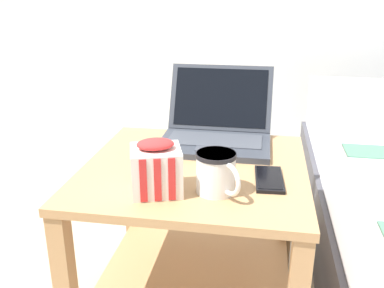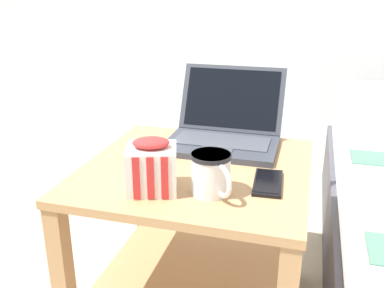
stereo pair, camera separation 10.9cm
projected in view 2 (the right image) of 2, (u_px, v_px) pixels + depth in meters
name	position (u px, v px, depth m)	size (l,w,h in m)	color
bedside_table	(196.00, 222.00, 1.22)	(0.60, 0.59, 0.50)	tan
laptop	(225.00, 129.00, 1.32)	(0.33, 0.32, 0.22)	#333842
mug_front_left	(211.00, 172.00, 0.99)	(0.11, 0.12, 0.10)	white
snack_bag	(152.00, 167.00, 1.01)	(0.14, 0.14, 0.13)	white
cell_phone	(268.00, 182.00, 1.05)	(0.08, 0.15, 0.01)	black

